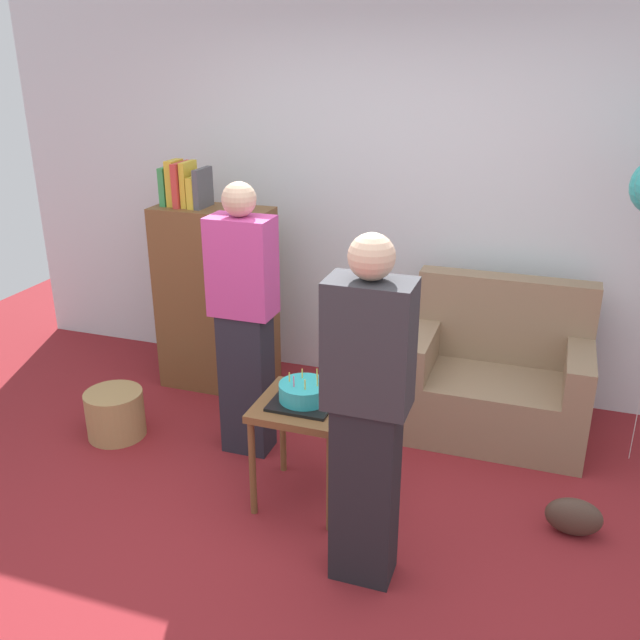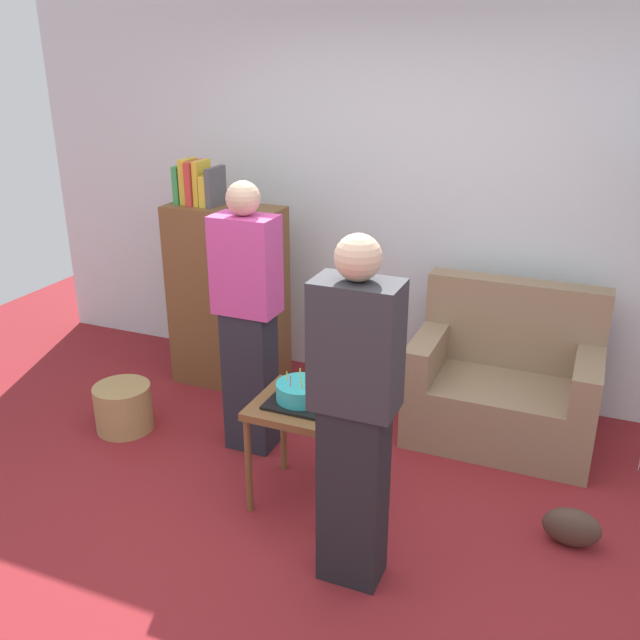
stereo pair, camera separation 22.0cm
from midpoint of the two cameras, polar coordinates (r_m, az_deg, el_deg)
ground_plane at (r=3.57m, az=-3.69°, el=-18.48°), size 8.00×8.00×0.00m
wall_back at (r=4.78m, az=5.47°, el=10.10°), size 6.00×0.10×2.70m
couch at (r=4.47m, az=12.95°, el=-4.90°), size 1.10×0.70×0.96m
bookshelf at (r=4.88m, az=-9.88°, el=1.93°), size 0.80×0.36×1.60m
side_table at (r=3.64m, az=-3.05°, el=-8.03°), size 0.48×0.48×0.59m
birthday_cake at (r=3.57m, az=-3.09°, el=-6.09°), size 0.32×0.32×0.17m
person_blowing_candles at (r=3.99m, az=-7.83°, el=-0.12°), size 0.36×0.22×1.63m
person_holding_cake at (r=2.97m, az=1.76°, el=-7.91°), size 0.36×0.22×1.63m
wicker_basket at (r=4.59m, az=-17.85°, el=-7.39°), size 0.36×0.36×0.30m
handbag at (r=3.79m, az=18.57°, el=-15.14°), size 0.28×0.14×0.20m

